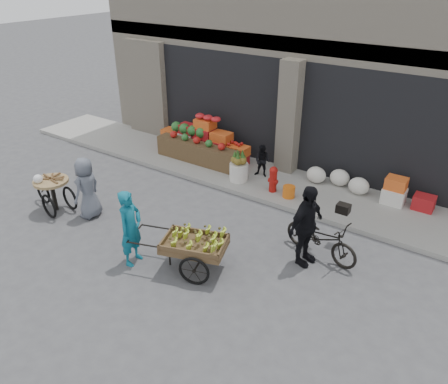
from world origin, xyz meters
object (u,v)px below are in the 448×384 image
Objects in this scene: banana_cart at (192,243)px; tricycle_cart at (52,190)px; vendor_woman at (131,228)px; fire_hydrant at (273,178)px; orange_bucket at (289,192)px; seated_person at (262,161)px; pineapple_bin at (239,172)px; cyclist at (306,226)px; vendor_grey at (87,188)px; bicycle at (321,238)px.

tricycle_cart is at bearing 162.24° from banana_cart.
vendor_woman is (-1.17, -0.49, 0.18)m from banana_cart.
fire_hydrant is at bearing -22.36° from vendor_woman.
seated_person is at bearing 149.74° from orange_bucket.
pineapple_bin is 0.30× the size of cyclist.
tricycle_cart reaches higher than pineapple_bin.
pineapple_bin is 0.75m from seated_person.
orange_bucket is 5.93m from tricycle_cart.
vendor_grey is at bearing -130.90° from seated_person.
pineapple_bin is 3.99m from banana_cart.
vendor_woman is at bearing -102.94° from fire_hydrant.
tricycle_cart is 0.85× the size of bicycle.
seated_person is 0.57× the size of vendor_woman.
orange_bucket is (0.50, -0.05, -0.23)m from fire_hydrant.
vendor_grey is (-2.19, 0.74, -0.05)m from vendor_woman.
cyclist is (6.06, 1.52, 0.31)m from tricycle_cart.
fire_hydrant is at bearing 74.80° from banana_cart.
seated_person is at bearing -12.54° from vendor_woman.
cyclist reaches higher than vendor_grey.
tricycle_cart is 1.03m from vendor_grey.
cyclist is at bearing -56.60° from orange_bucket.
fire_hydrant is (1.10, -0.05, 0.13)m from pineapple_bin.
seated_person is (-0.70, 0.65, 0.08)m from fire_hydrant.
vendor_woman is at bearing 62.79° from vendor_grey.
fire_hydrant is 0.43× the size of vendor_woman.
vendor_woman reaches higher than tricycle_cart.
fire_hydrant is 4.32m from vendor_woman.
pineapple_bin is 0.32× the size of vendor_woman.
banana_cart is 2.70m from bicycle.
banana_cart is 1.56× the size of tricycle_cart.
pineapple_bin is at bearing 64.26° from cyclist.
tricycle_cart is at bearing -137.67° from fire_hydrant.
seated_person is 5.58m from tricycle_cart.
tricycle_cart is (-3.02, -3.81, 0.20)m from pineapple_bin.
cyclist is at bearing -65.37° from vendor_woman.
banana_cart is at bearing 8.12° from tricycle_cart.
pineapple_bin is 4.08m from vendor_grey.
pineapple_bin is 4.87m from tricycle_cart.
orange_bucket is 0.22× the size of tricycle_cart.
vendor_woman reaches higher than pineapple_bin.
cyclist is (1.94, -2.23, 0.37)m from fire_hydrant.
fire_hydrant is 0.49× the size of tricycle_cart.
banana_cart is at bearing -70.81° from pineapple_bin.
fire_hydrant is 2.22× the size of orange_bucket.
vendor_woman is (-1.46, -4.14, 0.55)m from orange_bucket.
cyclist reaches higher than orange_bucket.
pineapple_bin is 0.34× the size of vendor_grey.
vendor_grey is at bearing 114.66° from cyclist.
vendor_woman is 3.50m from cyclist.
cyclist reaches higher than banana_cart.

